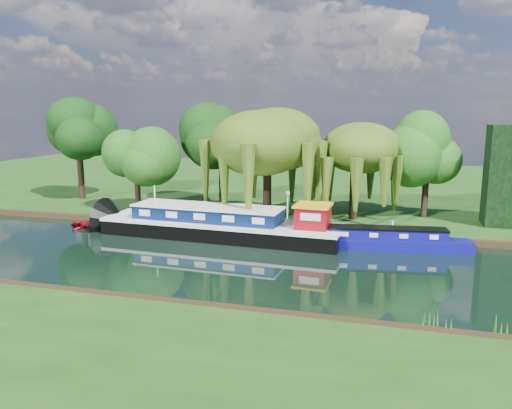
% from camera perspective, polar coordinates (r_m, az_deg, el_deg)
% --- Properties ---
extents(ground, '(120.00, 120.00, 0.00)m').
position_cam_1_polar(ground, '(32.15, -1.27, -6.62)').
color(ground, black).
extents(far_bank, '(120.00, 52.00, 0.45)m').
position_cam_1_polar(far_bank, '(64.65, 7.56, 2.32)').
color(far_bank, '#183E10').
rests_on(far_bank, ground).
extents(dutch_barge, '(18.77, 5.03, 3.92)m').
position_cam_1_polar(dutch_barge, '(38.12, -3.91, -2.35)').
color(dutch_barge, black).
rests_on(dutch_barge, ground).
extents(narrowboat, '(11.56, 3.41, 1.66)m').
position_cam_1_polar(narrowboat, '(36.21, 14.75, -4.01)').
color(narrowboat, '#0C0C6F').
rests_on(narrowboat, ground).
extents(red_dinghy, '(4.03, 3.29, 0.73)m').
position_cam_1_polar(red_dinghy, '(43.69, -18.01, -2.48)').
color(red_dinghy, maroon).
rests_on(red_dinghy, ground).
extents(willow_left, '(7.38, 7.38, 8.84)m').
position_cam_1_polar(willow_left, '(41.25, 1.31, 6.96)').
color(willow_left, black).
rests_on(willow_left, far_bank).
extents(willow_right, '(5.99, 5.99, 7.30)m').
position_cam_1_polar(willow_right, '(42.63, 11.25, 5.40)').
color(willow_right, black).
rests_on(willow_right, far_bank).
extents(tree_far_left, '(4.60, 4.60, 7.41)m').
position_cam_1_polar(tree_far_left, '(46.24, -13.53, 5.41)').
color(tree_far_left, black).
rests_on(tree_far_left, far_bank).
extents(tree_far_back, '(5.59, 5.59, 9.41)m').
position_cam_1_polar(tree_far_back, '(54.97, -19.64, 7.43)').
color(tree_far_back, black).
rests_on(tree_far_back, far_bank).
extents(tree_far_mid, '(5.50, 5.50, 9.00)m').
position_cam_1_polar(tree_far_mid, '(48.34, -3.95, 7.23)').
color(tree_far_mid, black).
rests_on(tree_far_mid, far_bank).
extents(tree_far_right, '(4.78, 4.78, 7.82)m').
position_cam_1_polar(tree_far_right, '(45.10, 19.02, 5.39)').
color(tree_far_right, black).
rests_on(tree_far_right, far_bank).
extents(lamppost, '(0.36, 0.36, 2.56)m').
position_cam_1_polar(lamppost, '(41.36, 3.63, 0.73)').
color(lamppost, silver).
rests_on(lamppost, far_bank).
extents(mooring_posts, '(19.16, 0.16, 1.00)m').
position_cam_1_polar(mooring_posts, '(39.86, 1.56, -1.78)').
color(mooring_posts, silver).
rests_on(mooring_posts, far_bank).
extents(reeds_near, '(33.70, 1.50, 1.10)m').
position_cam_1_polar(reeds_near, '(23.66, 9.60, -11.89)').
color(reeds_near, '#1A5416').
rests_on(reeds_near, ground).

